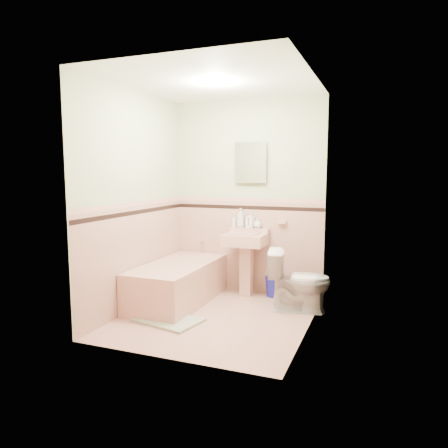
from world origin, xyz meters
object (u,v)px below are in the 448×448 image
(soap_bottle_left, at_px, (241,218))
(soap_bottle_right, at_px, (257,223))
(bathtub, at_px, (178,284))
(toilet, at_px, (299,281))
(medicine_cabinet, at_px, (251,163))
(shoe, at_px, (166,314))
(sink, at_px, (245,265))
(soap_bottle_mid, at_px, (250,220))
(bucket, at_px, (275,287))

(soap_bottle_left, bearing_deg, soap_bottle_right, 0.00)
(bathtub, xyz_separation_m, toilet, (1.44, 0.21, 0.13))
(bathtub, xyz_separation_m, soap_bottle_left, (0.56, 0.71, 0.76))
(medicine_cabinet, bearing_deg, shoe, -111.94)
(bathtub, relative_size, soap_bottle_right, 11.20)
(sink, bearing_deg, medicine_cabinet, 90.00)
(soap_bottle_mid, relative_size, soap_bottle_right, 1.56)
(bathtub, relative_size, bucket, 5.98)
(medicine_cabinet, distance_m, soap_bottle_mid, 0.74)
(toilet, xyz_separation_m, bucket, (-0.39, 0.45, -0.23))
(soap_bottle_mid, relative_size, toilet, 0.29)
(soap_bottle_mid, bearing_deg, shoe, -112.83)
(sink, distance_m, soap_bottle_left, 0.62)
(soap_bottle_right, height_order, toilet, soap_bottle_right)
(soap_bottle_right, bearing_deg, shoe, -116.36)
(medicine_cabinet, height_order, toilet, medicine_cabinet)
(soap_bottle_mid, height_order, bucket, soap_bottle_mid)
(bathtub, distance_m, soap_bottle_left, 1.18)
(sink, relative_size, toilet, 1.14)
(soap_bottle_right, bearing_deg, bathtub, -137.94)
(shoe, bearing_deg, bathtub, 102.82)
(soap_bottle_left, height_order, soap_bottle_right, soap_bottle_left)
(medicine_cabinet, bearing_deg, bucket, -12.81)
(soap_bottle_right, bearing_deg, bucket, -11.58)
(soap_bottle_left, height_order, shoe, soap_bottle_left)
(soap_bottle_left, xyz_separation_m, toilet, (0.88, -0.50, -0.63))
(sink, xyz_separation_m, soap_bottle_right, (0.11, 0.18, 0.53))
(soap_bottle_mid, bearing_deg, soap_bottle_left, 180.00)
(bucket, bearing_deg, sink, -160.50)
(sink, relative_size, bucket, 3.22)
(soap_bottle_left, relative_size, soap_bottle_mid, 1.21)
(soap_bottle_mid, height_order, soap_bottle_right, soap_bottle_mid)
(soap_bottle_left, xyz_separation_m, shoe, (-0.41, -1.28, -0.93))
(toilet, distance_m, shoe, 1.53)
(medicine_cabinet, height_order, soap_bottle_mid, medicine_cabinet)
(soap_bottle_left, bearing_deg, toilet, -29.75)
(bathtub, height_order, sink, sink)
(bathtub, bearing_deg, soap_bottle_left, 51.85)
(bucket, xyz_separation_m, shoe, (-0.89, -1.23, -0.07))
(soap_bottle_mid, relative_size, bucket, 0.83)
(sink, bearing_deg, shoe, -115.62)
(sink, distance_m, toilet, 0.82)
(bucket, bearing_deg, soap_bottle_right, 168.42)
(sink, bearing_deg, bucket, 19.50)
(soap_bottle_left, xyz_separation_m, soap_bottle_mid, (0.13, 0.00, -0.02))
(soap_bottle_mid, bearing_deg, bucket, -8.47)
(soap_bottle_right, xyz_separation_m, shoe, (-0.64, -1.28, -0.87))
(soap_bottle_right, relative_size, shoe, 0.99)
(bathtub, height_order, medicine_cabinet, medicine_cabinet)
(soap_bottle_mid, distance_m, shoe, 1.66)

